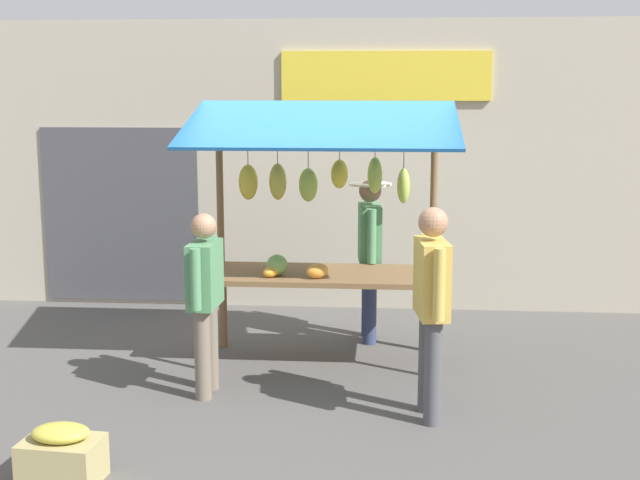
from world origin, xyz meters
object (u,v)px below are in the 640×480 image
object	(u,v)px
shopper_with_shopping_bag	(431,297)
vendor_with_sunhat	(370,246)
produce_crate_near	(62,455)
shopper_with_ponytail	(205,292)
market_stall	(320,203)

from	to	relation	value
shopper_with_shopping_bag	vendor_with_sunhat	bearing A→B (deg)	6.99
vendor_with_sunhat	produce_crate_near	world-z (taller)	vendor_with_sunhat
shopper_with_ponytail	shopper_with_shopping_bag	size ratio (longest dim) A/B	0.92
market_stall	shopper_with_ponytail	world-z (taller)	market_stall
shopper_with_ponytail	market_stall	bearing A→B (deg)	-38.43
market_stall	vendor_with_sunhat	distance (m)	1.00
vendor_with_sunhat	market_stall	bearing A→B (deg)	-38.23
market_stall	produce_crate_near	world-z (taller)	market_stall
produce_crate_near	market_stall	bearing A→B (deg)	-118.42
shopper_with_shopping_bag	shopper_with_ponytail	bearing A→B (deg)	70.90
produce_crate_near	shopper_with_ponytail	bearing A→B (deg)	-109.41
market_stall	produce_crate_near	bearing A→B (deg)	61.58
shopper_with_ponytail	vendor_with_sunhat	bearing A→B (deg)	-35.55
market_stall	shopper_with_ponytail	xyz separation A→B (m)	(0.89, 1.04, -0.63)
vendor_with_sunhat	produce_crate_near	size ratio (longest dim) A/B	3.07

